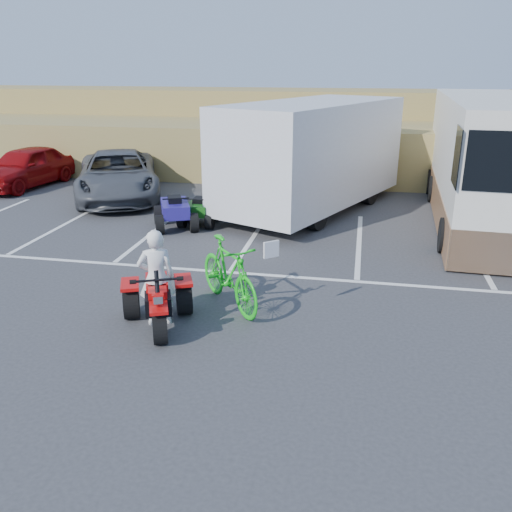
% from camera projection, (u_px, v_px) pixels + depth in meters
% --- Properties ---
extents(ground, '(100.00, 100.00, 0.00)m').
position_uv_depth(ground, '(197.00, 322.00, 9.44)').
color(ground, '#343436').
rests_on(ground, ground).
extents(parking_stripes, '(28.00, 5.16, 0.01)m').
position_uv_depth(parking_stripes, '(281.00, 250.00, 13.04)').
color(parking_stripes, white).
rests_on(parking_stripes, ground).
extents(grass_embankment, '(40.00, 8.50, 3.10)m').
position_uv_depth(grass_embankment, '(302.00, 133.00, 23.26)').
color(grass_embankment, olive).
rests_on(grass_embankment, ground).
extents(red_trike_atv, '(1.76, 1.98, 1.06)m').
position_uv_depth(red_trike_atv, '(160.00, 327.00, 9.27)').
color(red_trike_atv, red).
rests_on(red_trike_atv, ground).
extents(rider, '(0.72, 0.61, 1.69)m').
position_uv_depth(rider, '(156.00, 278.00, 9.13)').
color(rider, white).
rests_on(rider, ground).
extents(green_dirt_bike, '(1.84, 2.01, 1.28)m').
position_uv_depth(green_dirt_bike, '(229.00, 274.00, 9.85)').
color(green_dirt_bike, '#14BF19').
rests_on(green_dirt_bike, ground).
extents(grey_pickup, '(4.53, 6.02, 1.52)m').
position_uv_depth(grey_pickup, '(118.00, 175.00, 17.86)').
color(grey_pickup, '#484A4F').
rests_on(grey_pickup, ground).
extents(red_car, '(2.23, 4.40, 1.44)m').
position_uv_depth(red_car, '(26.00, 167.00, 19.52)').
color(red_car, maroon).
rests_on(red_car, ground).
extents(cargo_trailer, '(5.29, 7.41, 3.21)m').
position_uv_depth(cargo_trailer, '(313.00, 153.00, 16.01)').
color(cargo_trailer, silver).
rests_on(cargo_trailer, ground).
extents(rv_motorhome, '(2.86, 9.44, 3.35)m').
position_uv_depth(rv_motorhome, '(483.00, 169.00, 15.13)').
color(rv_motorhome, silver).
rests_on(rv_motorhome, ground).
extents(quad_atv_blue, '(1.61, 1.81, 0.97)m').
position_uv_depth(quad_atv_blue, '(176.00, 228.00, 14.82)').
color(quad_atv_blue, navy).
rests_on(quad_atv_blue, ground).
extents(quad_atv_green, '(0.99, 1.31, 0.85)m').
position_uv_depth(quad_atv_green, '(201.00, 224.00, 15.16)').
color(quad_atv_green, '#165A14').
rests_on(quad_atv_green, ground).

